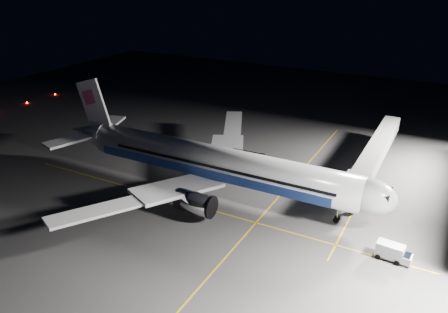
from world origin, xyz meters
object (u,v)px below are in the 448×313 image
service_truck (393,252)px  jet_bridge (375,154)px  safety_cone_a (216,167)px  baggage_tug (206,155)px  safety_cone_c (258,187)px  airliner (211,162)px  safety_cone_b (235,177)px

service_truck → jet_bridge: bearing=112.0°
jet_bridge → safety_cone_a: size_ratio=57.43×
safety_cone_a → service_truck: bearing=-21.7°
baggage_tug → safety_cone_c: (14.42, -7.09, -0.48)m
jet_bridge → safety_cone_a: bearing=-158.6°
airliner → service_truck: size_ratio=13.40×
airliner → safety_cone_b: (1.54, 5.74, -4.83)m
jet_bridge → safety_cone_b: 25.17m
jet_bridge → service_truck: size_ratio=7.50×
baggage_tug → safety_cone_a: baggage_tug is taller
baggage_tug → safety_cone_c: bearing=-1.8°
airliner → service_truck: airliner is taller
airliner → jet_bridge: airliner is taller
service_truck → baggage_tug: service_truck is taller
airliner → safety_cone_a: 9.73m
jet_bridge → service_truck: 25.12m
service_truck → safety_cone_b: service_truck is taller
airliner → safety_cone_b: airliner is taller
airliner → safety_cone_c: bearing=30.2°
safety_cone_a → safety_cone_b: bearing=-21.6°
jet_bridge → safety_cone_a: (-26.48, -10.35, -4.28)m
service_truck → safety_cone_c: 25.49m
jet_bridge → baggage_tug: size_ratio=11.84×
jet_bridge → baggage_tug: bearing=-167.2°
safety_cone_b → baggage_tug: bearing=149.5°
safety_cone_c → jet_bridge: bearing=40.9°
jet_bridge → baggage_tug: 31.63m
safety_cone_b → safety_cone_c: (5.34, -1.74, -0.02)m
service_truck → safety_cone_c: service_truck is taller
service_truck → safety_cone_c: bearing=162.4°
safety_cone_c → service_truck: bearing=-22.5°
jet_bridge → safety_cone_b: (-21.54, -12.32, -4.25)m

